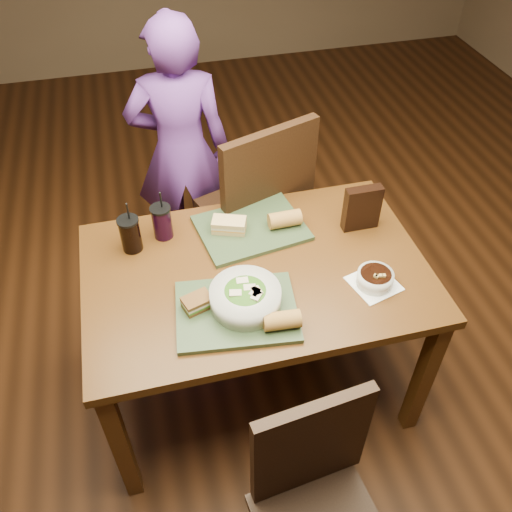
# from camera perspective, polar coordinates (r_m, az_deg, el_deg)

# --- Properties ---
(ground) EXTENTS (6.00, 6.00, 0.00)m
(ground) POSITION_cam_1_polar(r_m,az_deg,el_deg) (2.64, 0.00, -12.93)
(ground) COLOR #381C0B
(ground) RESTS_ON ground
(dining_table) EXTENTS (1.30, 0.85, 0.75)m
(dining_table) POSITION_cam_1_polar(r_m,az_deg,el_deg) (2.12, 0.00, -3.13)
(dining_table) COLOR #4D2C0F
(dining_table) RESTS_ON ground
(chair_near) EXTENTS (0.42, 0.42, 0.88)m
(chair_near) POSITION_cam_1_polar(r_m,az_deg,el_deg) (1.87, 6.36, -23.95)
(chair_near) COLOR black
(chair_near) RESTS_ON ground
(chair_far) EXTENTS (0.60, 0.61, 1.08)m
(chair_far) POSITION_cam_1_polar(r_m,az_deg,el_deg) (2.57, 0.67, 5.12)
(chair_far) COLOR black
(chair_far) RESTS_ON ground
(diner) EXTENTS (0.54, 0.38, 1.40)m
(diner) POSITION_cam_1_polar(r_m,az_deg,el_deg) (2.81, -7.92, 10.81)
(diner) COLOR #653189
(diner) RESTS_ON ground
(tray_near) EXTENTS (0.46, 0.37, 0.02)m
(tray_near) POSITION_cam_1_polar(r_m,az_deg,el_deg) (1.90, -2.06, -5.84)
(tray_near) COLOR #304126
(tray_near) RESTS_ON dining_table
(tray_far) EXTENTS (0.46, 0.38, 0.02)m
(tray_far) POSITION_cam_1_polar(r_m,az_deg,el_deg) (2.22, -0.52, 2.97)
(tray_far) COLOR #304126
(tray_far) RESTS_ON dining_table
(salad_bowl) EXTENTS (0.25, 0.25, 0.08)m
(salad_bowl) POSITION_cam_1_polar(r_m,az_deg,el_deg) (1.88, -1.12, -4.28)
(salad_bowl) COLOR silver
(salad_bowl) RESTS_ON tray_near
(soup_bowl) EXTENTS (0.20, 0.20, 0.07)m
(soup_bowl) POSITION_cam_1_polar(r_m,az_deg,el_deg) (2.03, 12.41, -2.31)
(soup_bowl) COLOR white
(soup_bowl) RESTS_ON dining_table
(sandwich_near) EXTENTS (0.12, 0.10, 0.05)m
(sandwich_near) POSITION_cam_1_polar(r_m,az_deg,el_deg) (1.90, -6.20, -4.88)
(sandwich_near) COLOR #593819
(sandwich_near) RESTS_ON tray_near
(sandwich_far) EXTENTS (0.15, 0.12, 0.05)m
(sandwich_far) POSITION_cam_1_polar(r_m,az_deg,el_deg) (2.18, -2.85, 3.27)
(sandwich_far) COLOR tan
(sandwich_far) RESTS_ON tray_far
(baguette_near) EXTENTS (0.13, 0.07, 0.06)m
(baguette_near) POSITION_cam_1_polar(r_m,az_deg,el_deg) (1.83, 2.75, -6.77)
(baguette_near) COLOR #AD7533
(baguette_near) RESTS_ON tray_near
(baguette_far) EXTENTS (0.13, 0.07, 0.07)m
(baguette_far) POSITION_cam_1_polar(r_m,az_deg,el_deg) (2.20, 3.04, 3.90)
(baguette_far) COLOR #AD7533
(baguette_far) RESTS_ON tray_far
(cup_cola) EXTENTS (0.08, 0.08, 0.23)m
(cup_cola) POSITION_cam_1_polar(r_m,az_deg,el_deg) (2.15, -13.09, 2.26)
(cup_cola) COLOR black
(cup_cola) RESTS_ON dining_table
(cup_berry) EXTENTS (0.08, 0.08, 0.22)m
(cup_berry) POSITION_cam_1_polar(r_m,az_deg,el_deg) (2.18, -9.86, 3.58)
(cup_berry) COLOR black
(cup_berry) RESTS_ON dining_table
(chip_bag) EXTENTS (0.15, 0.05, 0.19)m
(chip_bag) POSITION_cam_1_polar(r_m,az_deg,el_deg) (2.22, 11.08, 4.97)
(chip_bag) COLOR black
(chip_bag) RESTS_ON dining_table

